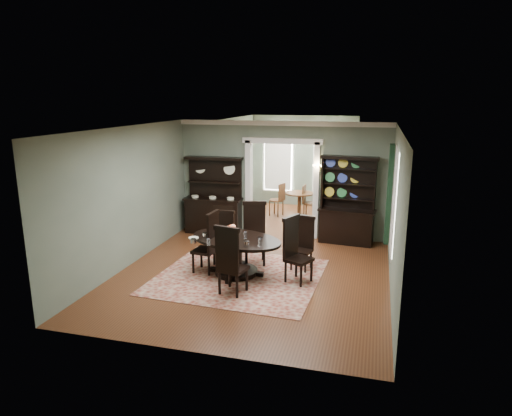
% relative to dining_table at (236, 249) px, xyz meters
% --- Properties ---
extents(room, '(5.51, 6.01, 3.01)m').
position_rel_dining_table_xyz_m(room, '(0.33, 0.04, 1.03)').
color(room, brown).
rests_on(room, ground).
extents(parlor, '(3.51, 3.50, 3.01)m').
position_rel_dining_table_xyz_m(parlor, '(0.33, 5.53, 0.97)').
color(parlor, brown).
rests_on(parlor, ground).
extents(doorway_trim, '(2.08, 0.25, 2.57)m').
position_rel_dining_table_xyz_m(doorway_trim, '(0.33, 2.99, 1.07)').
color(doorway_trim, silver).
rests_on(doorway_trim, floor).
extents(right_window, '(0.15, 1.47, 2.12)m').
position_rel_dining_table_xyz_m(right_window, '(3.02, 0.92, 1.05)').
color(right_window, white).
rests_on(right_window, wall_right).
extents(wall_sconce, '(0.27, 0.21, 0.21)m').
position_rel_dining_table_xyz_m(wall_sconce, '(1.28, 2.84, 1.34)').
color(wall_sconce, '#B1982F').
rests_on(wall_sconce, back_wall_right).
extents(rug, '(3.38, 3.16, 0.01)m').
position_rel_dining_table_xyz_m(rug, '(0.09, -0.11, -0.54)').
color(rug, maroon).
rests_on(rug, floor).
extents(dining_table, '(2.33, 2.33, 0.79)m').
position_rel_dining_table_xyz_m(dining_table, '(0.00, 0.00, 0.00)').
color(dining_table, black).
rests_on(dining_table, rug).
extents(centerpiece, '(1.57, 1.01, 0.26)m').
position_rel_dining_table_xyz_m(centerpiece, '(-0.09, -0.08, 0.31)').
color(centerpiece, silver).
rests_on(centerpiece, dining_table).
extents(chair_far_left, '(0.45, 0.43, 1.17)m').
position_rel_dining_table_xyz_m(chair_far_left, '(-0.47, 0.63, 0.07)').
color(chair_far_left, black).
rests_on(chair_far_left, rug).
extents(chair_far_mid, '(0.63, 0.61, 1.37)m').
position_rel_dining_table_xyz_m(chair_far_mid, '(0.18, 0.81, 0.17)').
color(chair_far_mid, black).
rests_on(chair_far_mid, rug).
extents(chair_far_right, '(0.51, 0.49, 1.16)m').
position_rel_dining_table_xyz_m(chair_far_right, '(1.28, 0.72, 0.06)').
color(chair_far_right, black).
rests_on(chair_far_right, rug).
extents(chair_end_left, '(0.51, 0.53, 1.32)m').
position_rel_dining_table_xyz_m(chair_end_left, '(-0.57, -0.05, 0.14)').
color(chair_end_left, black).
rests_on(chair_end_left, rug).
extents(chair_end_right, '(0.63, 0.64, 1.33)m').
position_rel_dining_table_xyz_m(chair_end_right, '(1.22, -0.03, 0.15)').
color(chair_end_right, black).
rests_on(chair_end_right, rug).
extents(chair_near, '(0.59, 0.57, 1.35)m').
position_rel_dining_table_xyz_m(chair_near, '(0.20, -1.01, 0.16)').
color(chair_near, black).
rests_on(chair_near, rug).
extents(sideboard, '(1.57, 0.61, 2.05)m').
position_rel_dining_table_xyz_m(sideboard, '(-1.49, 2.75, 0.17)').
color(sideboard, black).
rests_on(sideboard, floor).
extents(welsh_dresser, '(1.44, 0.65, 2.18)m').
position_rel_dining_table_xyz_m(welsh_dresser, '(2.04, 2.76, 0.24)').
color(welsh_dresser, black).
rests_on(welsh_dresser, floor).
extents(parlor_table, '(0.85, 0.85, 0.78)m').
position_rel_dining_table_xyz_m(parlor_table, '(0.49, 4.83, -0.04)').
color(parlor_table, '#533317').
rests_on(parlor_table, parlor_floor).
extents(parlor_chair_left, '(0.47, 0.46, 1.02)m').
position_rel_dining_table_xyz_m(parlor_chair_left, '(-0.17, 4.92, -0.00)').
color(parlor_chair_left, '#533317').
rests_on(parlor_chair_left, parlor_floor).
extents(parlor_chair_right, '(0.44, 0.43, 1.02)m').
position_rel_dining_table_xyz_m(parlor_chair_right, '(0.76, 4.79, -0.00)').
color(parlor_chair_right, '#533317').
rests_on(parlor_chair_right, parlor_floor).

